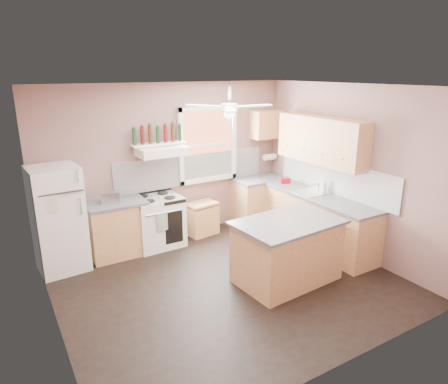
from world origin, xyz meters
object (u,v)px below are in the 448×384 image
refrigerator (58,219)px  toaster (111,198)px  cart (202,220)px  island (287,252)px  stove (158,222)px

refrigerator → toaster: (0.80, 0.03, 0.20)m
refrigerator → cart: size_ratio=2.98×
cart → island: size_ratio=0.39×
cart → island: (0.25, -2.10, 0.16)m
island → refrigerator: bearing=139.1°
cart → toaster: bearing=175.2°
refrigerator → cart: refrigerator is taller
toaster → island: 2.82m
cart → island: island is taller
refrigerator → cart: (2.43, 0.11, -0.53)m
toaster → stove: (0.75, 0.03, -0.56)m
toaster → island: toaster is taller
stove → refrigerator: bearing=-179.5°
refrigerator → stove: bearing=-2.2°
toaster → island: bearing=-30.4°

